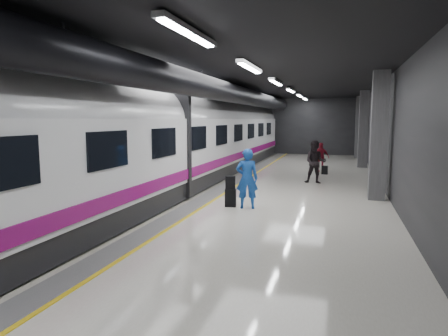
% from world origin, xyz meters
% --- Properties ---
extents(ground, '(40.00, 40.00, 0.00)m').
position_xyz_m(ground, '(0.00, 0.00, 0.00)').
color(ground, silver).
rests_on(ground, ground).
extents(platform_hall, '(10.02, 40.02, 4.51)m').
position_xyz_m(platform_hall, '(-0.29, 0.96, 3.54)').
color(platform_hall, black).
rests_on(platform_hall, ground).
extents(train, '(3.05, 38.00, 4.05)m').
position_xyz_m(train, '(-3.25, -0.00, 2.07)').
color(train, black).
rests_on(train, ground).
extents(traveler_main, '(0.79, 0.62, 1.92)m').
position_xyz_m(traveler_main, '(0.46, -0.68, 0.96)').
color(traveler_main, blue).
rests_on(traveler_main, ground).
extents(suitcase_main, '(0.39, 0.28, 0.58)m').
position_xyz_m(suitcase_main, '(-0.10, -0.62, 0.29)').
color(suitcase_main, black).
rests_on(suitcase_main, ground).
extents(shoulder_bag, '(0.36, 0.25, 0.43)m').
position_xyz_m(shoulder_bag, '(-0.11, -0.63, 0.80)').
color(shoulder_bag, black).
rests_on(shoulder_bag, suitcase_main).
extents(traveler_far_a, '(0.93, 0.73, 1.91)m').
position_xyz_m(traveler_far_a, '(2.24, 5.01, 0.95)').
color(traveler_far_a, black).
rests_on(traveler_far_a, ground).
extents(traveler_far_b, '(0.98, 0.53, 1.58)m').
position_xyz_m(traveler_far_b, '(2.25, 9.18, 0.79)').
color(traveler_far_b, maroon).
rests_on(traveler_far_b, ground).
extents(suitcase_far, '(0.33, 0.23, 0.44)m').
position_xyz_m(suitcase_far, '(2.54, 8.18, 0.22)').
color(suitcase_far, black).
rests_on(suitcase_far, ground).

